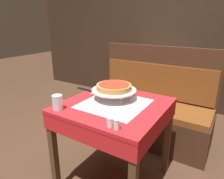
{
  "coord_description": "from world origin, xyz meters",
  "views": [
    {
      "loc": [
        0.76,
        -1.24,
        1.36
      ],
      "look_at": [
        -0.05,
        0.05,
        0.84
      ],
      "focal_mm": 32.0,
      "sensor_mm": 36.0,
      "label": 1
    }
  ],
  "objects_px": {
    "booth_bench": "(150,113)",
    "pizza_pan_stand": "(114,90)",
    "pizza_server": "(90,91)",
    "deep_dish_pizza": "(114,87)",
    "salt_shaker": "(110,123)",
    "pepper_shaker": "(117,125)",
    "dining_table_rear": "(155,73)",
    "condiment_caddy": "(153,62)",
    "dining_table_front": "(114,115)",
    "water_glass_near": "(58,102)"
  },
  "relations": [
    {
      "from": "pizza_server",
      "to": "condiment_caddy",
      "type": "distance_m",
      "value": 1.55
    },
    {
      "from": "dining_table_rear",
      "to": "pepper_shaker",
      "type": "bearing_deg",
      "value": -76.29
    },
    {
      "from": "dining_table_front",
      "to": "pepper_shaker",
      "type": "bearing_deg",
      "value": -56.61
    },
    {
      "from": "dining_table_rear",
      "to": "water_glass_near",
      "type": "bearing_deg",
      "value": -91.17
    },
    {
      "from": "booth_bench",
      "to": "pizza_pan_stand",
      "type": "xyz_separation_m",
      "value": [
        -0.04,
        -0.76,
        0.5
      ]
    },
    {
      "from": "pizza_server",
      "to": "condiment_caddy",
      "type": "bearing_deg",
      "value": 89.68
    },
    {
      "from": "water_glass_near",
      "to": "condiment_caddy",
      "type": "distance_m",
      "value": 1.99
    },
    {
      "from": "deep_dish_pizza",
      "to": "pizza_server",
      "type": "distance_m",
      "value": 0.31
    },
    {
      "from": "water_glass_near",
      "to": "pepper_shaker",
      "type": "height_order",
      "value": "water_glass_near"
    },
    {
      "from": "pizza_pan_stand",
      "to": "condiment_caddy",
      "type": "distance_m",
      "value": 1.62
    },
    {
      "from": "dining_table_front",
      "to": "booth_bench",
      "type": "height_order",
      "value": "booth_bench"
    },
    {
      "from": "deep_dish_pizza",
      "to": "condiment_caddy",
      "type": "xyz_separation_m",
      "value": [
        -0.28,
        1.59,
        -0.08
      ]
    },
    {
      "from": "dining_table_front",
      "to": "pizza_pan_stand",
      "type": "bearing_deg",
      "value": 123.69
    },
    {
      "from": "booth_bench",
      "to": "water_glass_near",
      "type": "bearing_deg",
      "value": -103.66
    },
    {
      "from": "pizza_pan_stand",
      "to": "condiment_caddy",
      "type": "bearing_deg",
      "value": 99.81
    },
    {
      "from": "pizza_pan_stand",
      "to": "pizza_server",
      "type": "height_order",
      "value": "pizza_pan_stand"
    },
    {
      "from": "pizza_server",
      "to": "deep_dish_pizza",
      "type": "bearing_deg",
      "value": -9.18
    },
    {
      "from": "dining_table_front",
      "to": "booth_bench",
      "type": "bearing_deg",
      "value": 90.88
    },
    {
      "from": "dining_table_front",
      "to": "dining_table_rear",
      "type": "distance_m",
      "value": 1.63
    },
    {
      "from": "pizza_server",
      "to": "salt_shaker",
      "type": "height_order",
      "value": "salt_shaker"
    },
    {
      "from": "dining_table_rear",
      "to": "deep_dish_pizza",
      "type": "relative_size",
      "value": 2.58
    },
    {
      "from": "booth_bench",
      "to": "deep_dish_pizza",
      "type": "height_order",
      "value": "booth_bench"
    },
    {
      "from": "salt_shaker",
      "to": "condiment_caddy",
      "type": "bearing_deg",
      "value": 104.06
    },
    {
      "from": "dining_table_front",
      "to": "salt_shaker",
      "type": "height_order",
      "value": "salt_shaker"
    },
    {
      "from": "dining_table_front",
      "to": "salt_shaker",
      "type": "relative_size",
      "value": 12.76
    },
    {
      "from": "pizza_pan_stand",
      "to": "water_glass_near",
      "type": "relative_size",
      "value": 3.36
    },
    {
      "from": "dining_table_front",
      "to": "pizza_server",
      "type": "xyz_separation_m",
      "value": [
        -0.34,
        0.13,
        0.1
      ]
    },
    {
      "from": "pepper_shaker",
      "to": "pizza_pan_stand",
      "type": "bearing_deg",
      "value": 123.45
    },
    {
      "from": "pizza_server",
      "to": "condiment_caddy",
      "type": "height_order",
      "value": "condiment_caddy"
    },
    {
      "from": "dining_table_rear",
      "to": "pizza_pan_stand",
      "type": "height_order",
      "value": "pizza_pan_stand"
    },
    {
      "from": "booth_bench",
      "to": "pizza_server",
      "type": "bearing_deg",
      "value": -114.43
    },
    {
      "from": "booth_bench",
      "to": "pepper_shaker",
      "type": "distance_m",
      "value": 1.28
    },
    {
      "from": "dining_table_rear",
      "to": "pepper_shaker",
      "type": "distance_m",
      "value": 2.01
    },
    {
      "from": "pizza_pan_stand",
      "to": "pizza_server",
      "type": "bearing_deg",
      "value": 170.82
    },
    {
      "from": "booth_bench",
      "to": "pizza_pan_stand",
      "type": "height_order",
      "value": "booth_bench"
    },
    {
      "from": "pizza_pan_stand",
      "to": "condiment_caddy",
      "type": "xyz_separation_m",
      "value": [
        -0.28,
        1.59,
        -0.04
      ]
    },
    {
      "from": "pepper_shaker",
      "to": "pizza_server",
      "type": "bearing_deg",
      "value": 140.46
    },
    {
      "from": "pizza_pan_stand",
      "to": "pepper_shaker",
      "type": "bearing_deg",
      "value": -56.55
    },
    {
      "from": "dining_table_rear",
      "to": "pizza_pan_stand",
      "type": "relative_size",
      "value": 2.01
    },
    {
      "from": "dining_table_front",
      "to": "pepper_shaker",
      "type": "xyz_separation_m",
      "value": [
        0.22,
        -0.33,
        0.13
      ]
    },
    {
      "from": "pepper_shaker",
      "to": "booth_bench",
      "type": "bearing_deg",
      "value": 101.16
    },
    {
      "from": "salt_shaker",
      "to": "pepper_shaker",
      "type": "relative_size",
      "value": 0.97
    },
    {
      "from": "booth_bench",
      "to": "condiment_caddy",
      "type": "xyz_separation_m",
      "value": [
        -0.32,
        0.83,
        0.46
      ]
    },
    {
      "from": "booth_bench",
      "to": "pizza_pan_stand",
      "type": "distance_m",
      "value": 0.92
    },
    {
      "from": "pizza_pan_stand",
      "to": "water_glass_near",
      "type": "distance_m",
      "value": 0.46
    },
    {
      "from": "salt_shaker",
      "to": "pizza_pan_stand",
      "type": "bearing_deg",
      "value": 118.72
    },
    {
      "from": "booth_bench",
      "to": "salt_shaker",
      "type": "relative_size",
      "value": 22.78
    },
    {
      "from": "condiment_caddy",
      "to": "dining_table_front",
      "type": "bearing_deg",
      "value": -78.85
    },
    {
      "from": "dining_table_rear",
      "to": "salt_shaker",
      "type": "relative_size",
      "value": 12.22
    },
    {
      "from": "pizza_pan_stand",
      "to": "deep_dish_pizza",
      "type": "bearing_deg",
      "value": 180.0
    }
  ]
}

